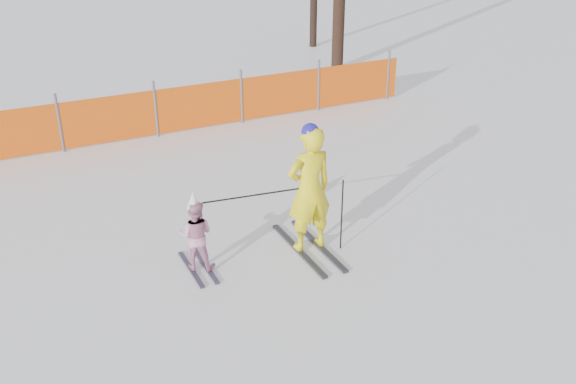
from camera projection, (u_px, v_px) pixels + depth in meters
name	position (u px, v px, depth m)	size (l,w,h in m)	color
ground	(303.00, 267.00, 9.37)	(120.00, 120.00, 0.00)	white
adult	(309.00, 189.00, 9.38)	(0.72, 1.68, 2.04)	black
child	(196.00, 235.00, 9.09)	(0.65, 1.03, 1.24)	black
ski_poles	(293.00, 204.00, 9.33)	(2.04, 0.43, 1.16)	black
safety_fence	(65.00, 126.00, 13.10)	(16.26, 0.06, 1.25)	#595960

